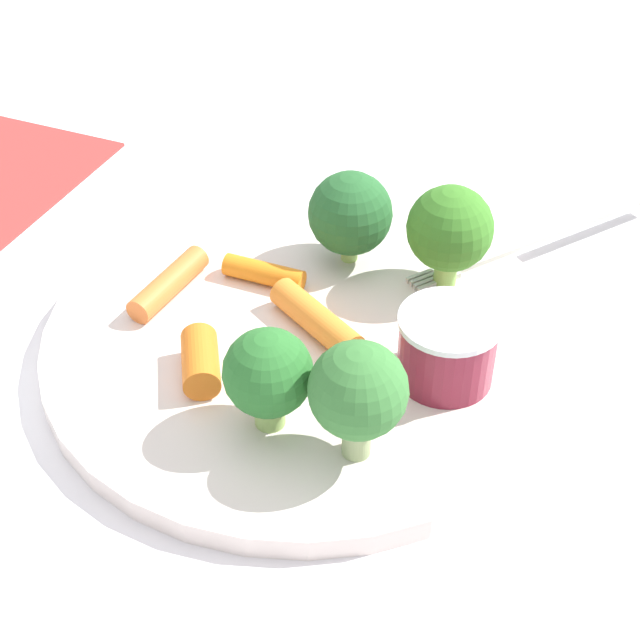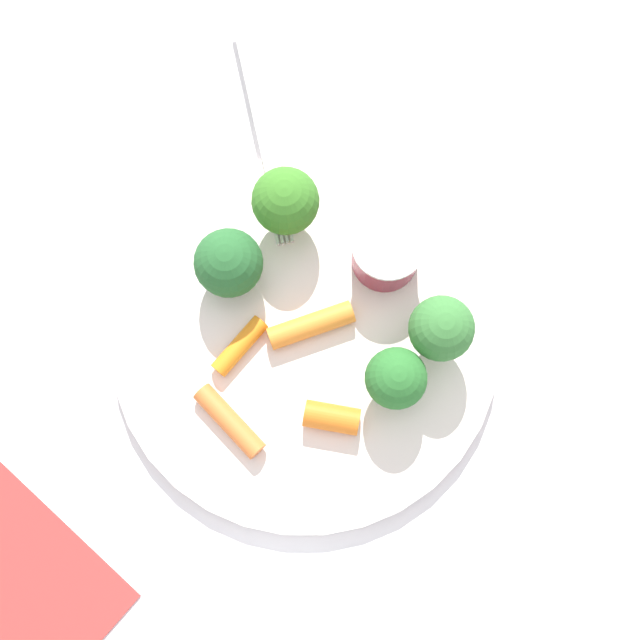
% 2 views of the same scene
% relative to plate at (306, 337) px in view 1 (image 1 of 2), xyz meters
% --- Properties ---
extents(ground_plane, '(2.40, 2.40, 0.00)m').
position_rel_plate_xyz_m(ground_plane, '(0.00, 0.00, -0.01)').
color(ground_plane, silver).
extents(plate, '(0.27, 0.27, 0.01)m').
position_rel_plate_xyz_m(plate, '(0.00, 0.00, 0.00)').
color(plate, silver).
rests_on(plate, ground_plane).
extents(sauce_cup, '(0.05, 0.05, 0.04)m').
position_rel_plate_xyz_m(sauce_cup, '(0.01, 0.07, 0.02)').
color(sauce_cup, maroon).
rests_on(sauce_cup, plate).
extents(broccoli_floret_0, '(0.04, 0.04, 0.06)m').
position_rel_plate_xyz_m(broccoli_floret_0, '(0.07, 0.05, 0.04)').
color(broccoli_floret_0, '#9AAE74').
rests_on(broccoli_floret_0, plate).
extents(broccoli_floret_1, '(0.05, 0.05, 0.05)m').
position_rel_plate_xyz_m(broccoli_floret_1, '(-0.06, -0.00, 0.04)').
color(broccoli_floret_1, '#93C065').
rests_on(broccoli_floret_1, plate).
extents(broccoli_floret_2, '(0.05, 0.05, 0.06)m').
position_rel_plate_xyz_m(broccoli_floret_2, '(-0.06, 0.06, 0.04)').
color(broccoli_floret_2, '#8DC259').
rests_on(broccoli_floret_2, plate).
extents(broccoli_floret_3, '(0.04, 0.04, 0.05)m').
position_rel_plate_xyz_m(broccoli_floret_3, '(0.07, 0.01, 0.04)').
color(broccoli_floret_3, '#97BA61').
rests_on(broccoli_floret_3, plate).
extents(carrot_stick_0, '(0.04, 0.03, 0.02)m').
position_rel_plate_xyz_m(carrot_stick_0, '(0.05, -0.03, 0.01)').
color(carrot_stick_0, orange).
rests_on(carrot_stick_0, plate).
extents(carrot_stick_1, '(0.04, 0.06, 0.02)m').
position_rel_plate_xyz_m(carrot_stick_1, '(-0.00, 0.01, 0.01)').
color(carrot_stick_1, orange).
rests_on(carrot_stick_1, plate).
extents(carrot_stick_2, '(0.06, 0.02, 0.01)m').
position_rel_plate_xyz_m(carrot_stick_2, '(-0.00, -0.08, 0.01)').
color(carrot_stick_2, orange).
rests_on(carrot_stick_2, plate).
extents(carrot_stick_3, '(0.01, 0.04, 0.01)m').
position_rel_plate_xyz_m(carrot_stick_3, '(-0.03, -0.04, 0.01)').
color(carrot_stick_3, orange).
rests_on(carrot_stick_3, plate).
extents(fork, '(0.15, 0.12, 0.00)m').
position_rel_plate_xyz_m(fork, '(-0.12, 0.09, 0.01)').
color(fork, beige).
rests_on(fork, plate).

